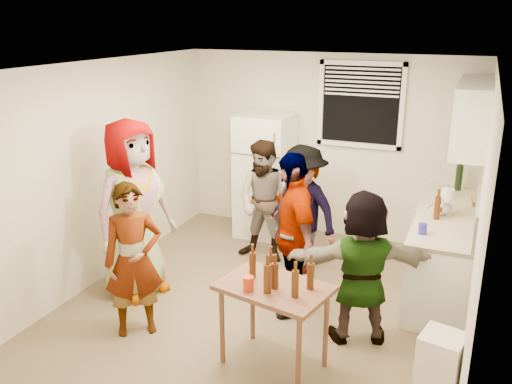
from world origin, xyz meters
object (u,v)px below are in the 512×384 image
at_px(red_cup, 249,290).
at_px(guest_black, 290,309).
at_px(refrigerator, 265,175).
at_px(beer_bottle_counter, 436,219).
at_px(trash_bin, 441,361).
at_px(wine_bottle, 457,190).
at_px(kettle, 442,215).
at_px(guest_grey, 140,291).
at_px(serving_table, 273,364).
at_px(guest_orange, 357,338).
at_px(blue_cup, 422,234).
at_px(guest_stripe, 139,330).
at_px(beer_bottle_table, 267,292).
at_px(guest_back_right, 301,269).
at_px(guest_back_left, 265,259).

xyz_separation_m(red_cup, guest_black, (-0.00, 1.11, -0.77)).
distance_m(refrigerator, beer_bottle_counter, 2.56).
distance_m(trash_bin, guest_black, 1.73).
bearing_deg(wine_bottle, kettle, -95.69).
relative_size(guest_grey, guest_black, 1.15).
height_order(serving_table, guest_orange, serving_table).
distance_m(blue_cup, guest_stripe, 2.95).
height_order(kettle, trash_bin, kettle).
relative_size(beer_bottle_counter, guest_orange, 0.17).
distance_m(guest_grey, guest_orange, 2.47).
distance_m(serving_table, guest_grey, 1.99).
distance_m(refrigerator, guest_stripe, 2.97).
bearing_deg(guest_black, trash_bin, 27.05).
xyz_separation_m(beer_bottle_counter, trash_bin, (0.24, -1.60, -0.65)).
xyz_separation_m(beer_bottle_counter, serving_table, (-1.14, -1.83, -0.90)).
height_order(refrigerator, guest_black, refrigerator).
distance_m(wine_bottle, beer_bottle_table, 3.38).
relative_size(red_cup, guest_orange, 0.08).
distance_m(guest_back_right, guest_orange, 1.55).
bearing_deg(guest_grey, trash_bin, -79.65).
height_order(refrigerator, guest_orange, refrigerator).
distance_m(refrigerator, serving_table, 3.20).
xyz_separation_m(refrigerator, guest_black, (1.04, -1.87, -0.85)).
xyz_separation_m(wine_bottle, guest_back_left, (-2.17, -0.98, -0.90)).
bearing_deg(wine_bottle, beer_bottle_table, -112.57).
xyz_separation_m(refrigerator, red_cup, (1.04, -2.99, -0.08)).
xyz_separation_m(blue_cup, red_cup, (-1.22, -1.50, -0.13)).
bearing_deg(wine_bottle, guest_grey, -143.69).
bearing_deg(guest_black, serving_table, -27.55).
height_order(guest_stripe, guest_back_left, guest_back_left).
xyz_separation_m(beer_bottle_counter, guest_back_left, (-2.02, 0.18, -0.90)).
relative_size(refrigerator, beer_bottle_table, 6.72).
distance_m(blue_cup, trash_bin, 1.33).
xyz_separation_m(refrigerator, trash_bin, (2.59, -2.60, -0.60)).
xyz_separation_m(kettle, guest_stripe, (-2.60, -1.99, -0.90)).
bearing_deg(refrigerator, trash_bin, -45.11).
relative_size(blue_cup, serving_table, 0.12).
height_order(wine_bottle, guest_black, wine_bottle).
relative_size(refrigerator, serving_table, 1.86).
height_order(refrigerator, beer_bottle_table, refrigerator).
bearing_deg(guest_back_left, guest_back_right, -8.18).
relative_size(kettle, red_cup, 1.92).
relative_size(kettle, trash_bin, 0.47).
bearing_deg(beer_bottle_counter, blue_cup, -100.34).
distance_m(red_cup, guest_orange, 1.38).
relative_size(guest_grey, guest_back_left, 1.28).
distance_m(kettle, wine_bottle, 1.01).
xyz_separation_m(refrigerator, guest_stripe, (-0.20, -2.84, -0.85)).
height_order(serving_table, guest_back_left, serving_table).
xyz_separation_m(refrigerator, wine_bottle, (2.50, 0.16, 0.05)).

